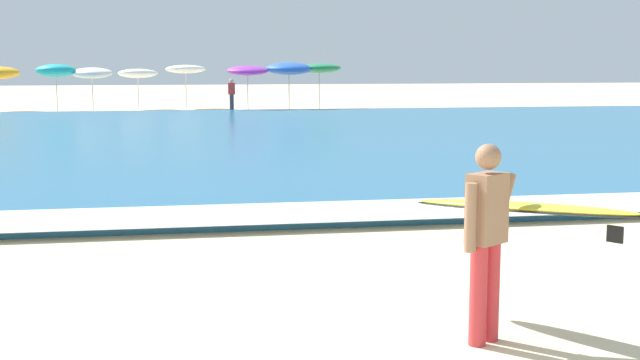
{
  "coord_description": "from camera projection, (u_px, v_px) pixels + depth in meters",
  "views": [
    {
      "loc": [
        0.12,
        -6.33,
        2.42
      ],
      "look_at": [
        1.73,
        2.92,
        1.1
      ],
      "focal_mm": 47.75,
      "sensor_mm": 36.0,
      "label": 1
    }
  ],
  "objects": [
    {
      "name": "sea",
      "position": [
        168.0,
        139.0,
        25.61
      ],
      "size": [
        120.0,
        28.0,
        0.14
      ],
      "primitive_type": "cube",
      "color": "teal",
      "rests_on": "ground"
    },
    {
      "name": "surf_foam",
      "position": [
        166.0,
        216.0,
        12.53
      ],
      "size": [
        120.0,
        1.75,
        0.01
      ],
      "primitive_type": "cube",
      "color": "white",
      "rests_on": "sea"
    },
    {
      "name": "surfer_with_board",
      "position": [
        502.0,
        222.0,
        7.38
      ],
      "size": [
        1.58,
        2.11,
        1.73
      ],
      "color": "red",
      "rests_on": "ground"
    },
    {
      "name": "beach_umbrella_2",
      "position": [
        56.0,
        71.0,
        40.02
      ],
      "size": [
        1.86,
        1.89,
        2.29
      ],
      "color": "beige",
      "rests_on": "ground"
    },
    {
      "name": "beach_umbrella_3",
      "position": [
        92.0,
        73.0,
        40.57
      ],
      "size": [
        1.93,
        1.95,
        2.12
      ],
      "color": "beige",
      "rests_on": "ground"
    },
    {
      "name": "beach_umbrella_4",
      "position": [
        138.0,
        73.0,
        42.18
      ],
      "size": [
        1.94,
        1.97,
        2.07
      ],
      "color": "beige",
      "rests_on": "ground"
    },
    {
      "name": "beach_umbrella_5",
      "position": [
        186.0,
        69.0,
        42.97
      ],
      "size": [
        2.02,
        2.04,
        2.25
      ],
      "color": "beige",
      "rests_on": "ground"
    },
    {
      "name": "beach_umbrella_6",
      "position": [
        248.0,
        71.0,
        40.63
      ],
      "size": [
        1.98,
        2.0,
        2.22
      ],
      "color": "beige",
      "rests_on": "ground"
    },
    {
      "name": "beach_umbrella_7",
      "position": [
        289.0,
        69.0,
        41.19
      ],
      "size": [
        2.25,
        2.27,
        2.36
      ],
      "color": "beige",
      "rests_on": "ground"
    },
    {
      "name": "beach_umbrella_8",
      "position": [
        319.0,
        68.0,
        41.98
      ],
      "size": [
        2.15,
        2.16,
        2.31
      ],
      "color": "beige",
      "rests_on": "ground"
    },
    {
      "name": "beachgoer_near_row_left",
      "position": [
        232.0,
        94.0,
        39.78
      ],
      "size": [
        0.32,
        0.2,
        1.58
      ],
      "color": "#383842",
      "rests_on": "ground"
    }
  ]
}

